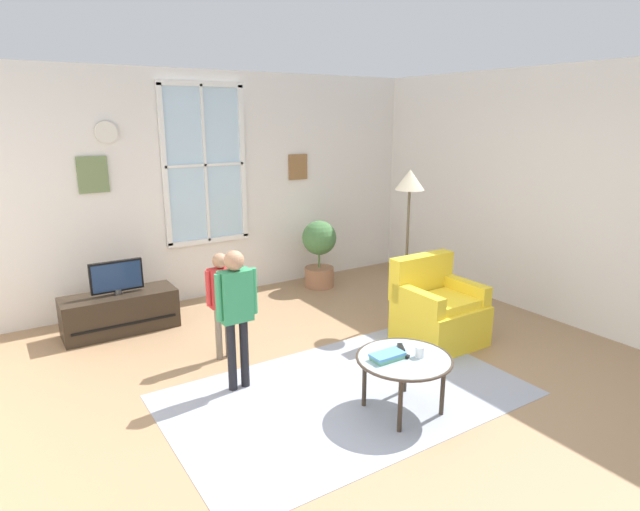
{
  "coord_description": "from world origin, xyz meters",
  "views": [
    {
      "loc": [
        -2.44,
        -3.09,
        2.27
      ],
      "look_at": [
        -0.0,
        0.71,
        1.08
      ],
      "focal_mm": 29.67,
      "sensor_mm": 36.0,
      "label": 1
    }
  ],
  "objects_px": {
    "tv_stand": "(120,312)",
    "book_stack": "(387,356)",
    "person_red_shirt": "(222,293)",
    "armchair": "(437,311)",
    "remote_near_books": "(401,348)",
    "television": "(116,277)",
    "remote_near_cup": "(401,355)",
    "person_green_shirt": "(236,304)",
    "cup": "(420,352)",
    "coffee_table": "(404,361)",
    "floor_lamp": "(409,195)",
    "potted_plant_by_window": "(319,250)"
  },
  "relations": [
    {
      "from": "television",
      "to": "floor_lamp",
      "type": "relative_size",
      "value": 0.32
    },
    {
      "from": "armchair",
      "to": "remote_near_cup",
      "type": "relative_size",
      "value": 6.21
    },
    {
      "from": "person_red_shirt",
      "to": "coffee_table",
      "type": "bearing_deg",
      "value": -63.69
    },
    {
      "from": "cup",
      "to": "person_red_shirt",
      "type": "height_order",
      "value": "person_red_shirt"
    },
    {
      "from": "cup",
      "to": "remote_near_cup",
      "type": "distance_m",
      "value": 0.15
    },
    {
      "from": "coffee_table",
      "to": "person_red_shirt",
      "type": "bearing_deg",
      "value": 116.31
    },
    {
      "from": "coffee_table",
      "to": "potted_plant_by_window",
      "type": "relative_size",
      "value": 0.82
    },
    {
      "from": "television",
      "to": "remote_near_books",
      "type": "xyz_separation_m",
      "value": [
        1.59,
        -2.74,
        -0.15
      ]
    },
    {
      "from": "person_red_shirt",
      "to": "cup",
      "type": "bearing_deg",
      "value": -61.51
    },
    {
      "from": "tv_stand",
      "to": "remote_near_books",
      "type": "relative_size",
      "value": 8.43
    },
    {
      "from": "armchair",
      "to": "remote_near_books",
      "type": "xyz_separation_m",
      "value": [
        -1.11,
        -0.7,
        0.14
      ]
    },
    {
      "from": "television",
      "to": "person_green_shirt",
      "type": "relative_size",
      "value": 0.44
    },
    {
      "from": "television",
      "to": "armchair",
      "type": "bearing_deg",
      "value": -37.12
    },
    {
      "from": "coffee_table",
      "to": "book_stack",
      "type": "distance_m",
      "value": 0.15
    },
    {
      "from": "television",
      "to": "person_red_shirt",
      "type": "bearing_deg",
      "value": -60.72
    },
    {
      "from": "coffee_table",
      "to": "person_green_shirt",
      "type": "xyz_separation_m",
      "value": [
        -0.94,
        1.03,
        0.34
      ]
    },
    {
      "from": "cup",
      "to": "floor_lamp",
      "type": "xyz_separation_m",
      "value": [
        1.22,
        1.53,
        0.94
      ]
    },
    {
      "from": "person_green_shirt",
      "to": "floor_lamp",
      "type": "distance_m",
      "value": 2.41
    },
    {
      "from": "television",
      "to": "remote_near_books",
      "type": "relative_size",
      "value": 3.87
    },
    {
      "from": "person_green_shirt",
      "to": "person_red_shirt",
      "type": "relative_size",
      "value": 1.17
    },
    {
      "from": "book_stack",
      "to": "person_green_shirt",
      "type": "bearing_deg",
      "value": 129.68
    },
    {
      "from": "book_stack",
      "to": "person_red_shirt",
      "type": "xyz_separation_m",
      "value": [
        -0.69,
        1.6,
        0.17
      ]
    },
    {
      "from": "coffee_table",
      "to": "remote_near_cup",
      "type": "bearing_deg",
      "value": 110.6
    },
    {
      "from": "remote_near_books",
      "to": "remote_near_cup",
      "type": "relative_size",
      "value": 1.0
    },
    {
      "from": "television",
      "to": "cup",
      "type": "distance_m",
      "value": 3.35
    },
    {
      "from": "tv_stand",
      "to": "remote_near_cup",
      "type": "bearing_deg",
      "value": -62.36
    },
    {
      "from": "remote_near_cup",
      "to": "floor_lamp",
      "type": "distance_m",
      "value": 2.2
    },
    {
      "from": "person_red_shirt",
      "to": "floor_lamp",
      "type": "distance_m",
      "value": 2.29
    },
    {
      "from": "tv_stand",
      "to": "television",
      "type": "relative_size",
      "value": 2.18
    },
    {
      "from": "person_green_shirt",
      "to": "floor_lamp",
      "type": "height_order",
      "value": "floor_lamp"
    },
    {
      "from": "remote_near_cup",
      "to": "person_green_shirt",
      "type": "distance_m",
      "value": 1.4
    },
    {
      "from": "book_stack",
      "to": "remote_near_cup",
      "type": "xyz_separation_m",
      "value": [
        0.12,
        -0.02,
        -0.01
      ]
    },
    {
      "from": "television",
      "to": "remote_near_cup",
      "type": "xyz_separation_m",
      "value": [
        1.49,
        -2.85,
        -0.15
      ]
    },
    {
      "from": "television",
      "to": "cup",
      "type": "height_order",
      "value": "television"
    },
    {
      "from": "tv_stand",
      "to": "television",
      "type": "distance_m",
      "value": 0.41
    },
    {
      "from": "book_stack",
      "to": "person_red_shirt",
      "type": "height_order",
      "value": "person_red_shirt"
    },
    {
      "from": "person_green_shirt",
      "to": "person_red_shirt",
      "type": "height_order",
      "value": "person_green_shirt"
    },
    {
      "from": "tv_stand",
      "to": "armchair",
      "type": "bearing_deg",
      "value": -37.16
    },
    {
      "from": "book_stack",
      "to": "tv_stand",
      "type": "bearing_deg",
      "value": 115.92
    },
    {
      "from": "potted_plant_by_window",
      "to": "floor_lamp",
      "type": "bearing_deg",
      "value": -83.74
    },
    {
      "from": "television",
      "to": "book_stack",
      "type": "bearing_deg",
      "value": -64.05
    },
    {
      "from": "cup",
      "to": "person_green_shirt",
      "type": "xyz_separation_m",
      "value": [
        -1.05,
        1.09,
        0.27
      ]
    },
    {
      "from": "floor_lamp",
      "to": "cup",
      "type": "bearing_deg",
      "value": -128.5
    },
    {
      "from": "armchair",
      "to": "book_stack",
      "type": "distance_m",
      "value": 1.55
    },
    {
      "from": "person_green_shirt",
      "to": "book_stack",
      "type": "bearing_deg",
      "value": -50.32
    },
    {
      "from": "person_green_shirt",
      "to": "remote_near_books",
      "type": "bearing_deg",
      "value": -41.28
    },
    {
      "from": "tv_stand",
      "to": "book_stack",
      "type": "xyz_separation_m",
      "value": [
        1.37,
        -2.83,
        0.27
      ]
    },
    {
      "from": "armchair",
      "to": "coffee_table",
      "type": "relative_size",
      "value": 1.15
    },
    {
      "from": "remote_near_cup",
      "to": "tv_stand",
      "type": "bearing_deg",
      "value": 117.64
    },
    {
      "from": "person_green_shirt",
      "to": "armchair",
      "type": "bearing_deg",
      "value": -5.25
    }
  ]
}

